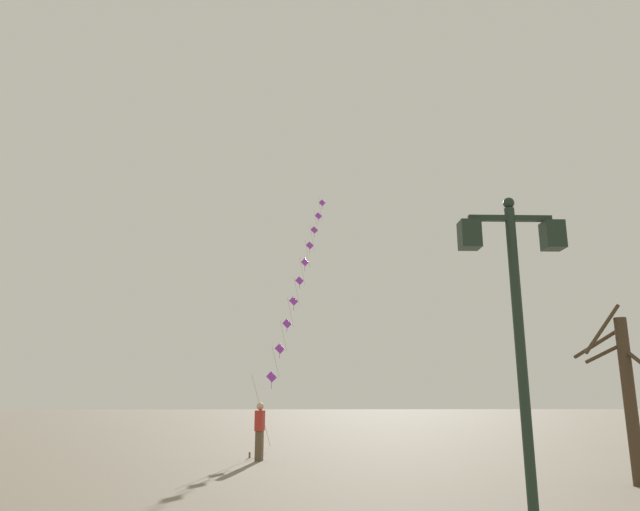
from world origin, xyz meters
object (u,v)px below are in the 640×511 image
at_px(kite_train, 299,284).
at_px(bare_tree, 627,393).
at_px(kite_flyer, 260,430).
at_px(twin_lantern_lamp_post, 516,295).

xyz_separation_m(kite_train, bare_tree, (7.47, -12.63, -4.87)).
xyz_separation_m(kite_train, kite_flyer, (-1.09, -7.21, -5.93)).
xyz_separation_m(kite_flyer, bare_tree, (8.56, -5.42, 1.06)).
distance_m(kite_train, bare_tree, 15.46).
bearing_deg(twin_lantern_lamp_post, bare_tree, 50.74).
xyz_separation_m(twin_lantern_lamp_post, kite_train, (-3.15, 17.91, 3.60)).
xyz_separation_m(twin_lantern_lamp_post, kite_flyer, (-4.24, 10.70, -2.33)).
bearing_deg(kite_flyer, kite_train, 0.65).
bearing_deg(kite_flyer, twin_lantern_lamp_post, -149.14).
distance_m(twin_lantern_lamp_post, bare_tree, 6.94).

